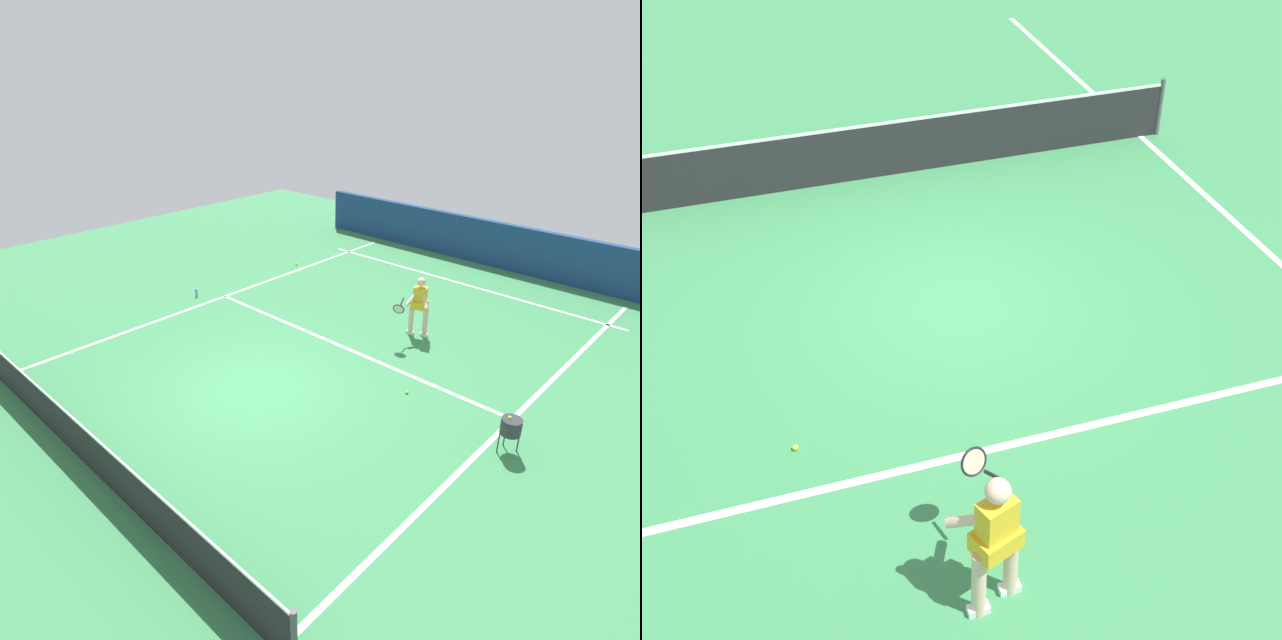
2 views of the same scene
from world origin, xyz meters
TOP-DOWN VIEW (x-y plane):
  - ground_plane at (0.00, 0.00)m, footprint 28.16×28.16m
  - court_back_wall at (0.00, -10.53)m, footprint 13.92×0.24m
  - baseline_marking at (0.00, -8.33)m, footprint 9.92×0.10m
  - service_line_marking at (0.00, -2.66)m, footprint 8.92×0.10m
  - sideline_left_marking at (-4.46, 0.00)m, footprint 0.10×19.66m
  - sideline_right_marking at (4.46, 0.00)m, footprint 0.10×19.66m
  - court_net at (0.00, 3.56)m, footprint 9.60×0.08m
  - tennis_player at (-1.09, -4.40)m, footprint 0.66×1.10m
  - tennis_ball_near at (-2.44, -2.02)m, footprint 0.07×0.07m
  - tennis_ball_mid at (4.83, -6.00)m, footprint 0.07×0.07m
  - ball_hopper at (-4.81, -1.68)m, footprint 0.36×0.36m
  - water_bottle at (5.08, -2.10)m, footprint 0.07×0.07m

SIDE VIEW (x-z plane):
  - ground_plane at x=0.00m, z-range 0.00..0.00m
  - baseline_marking at x=0.00m, z-range 0.00..0.01m
  - service_line_marking at x=0.00m, z-range 0.00..0.01m
  - sideline_left_marking at x=-4.46m, z-range 0.00..0.01m
  - sideline_right_marking at x=4.46m, z-range 0.00..0.01m
  - tennis_ball_near at x=-2.44m, z-range 0.00..0.07m
  - tennis_ball_mid at x=4.83m, z-range 0.00..0.07m
  - water_bottle at x=5.08m, z-range 0.00..0.24m
  - court_net at x=0.00m, z-range -0.03..0.96m
  - ball_hopper at x=-4.81m, z-range 0.17..0.92m
  - court_back_wall at x=0.00m, z-range 0.00..1.51m
  - tennis_player at x=-1.09m, z-range 0.07..1.62m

